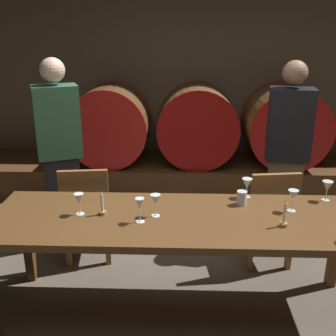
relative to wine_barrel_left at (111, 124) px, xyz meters
name	(u,v)px	position (x,y,z in m)	size (l,w,h in m)	color
ground_plane	(201,298)	(1.03, -2.19, -0.83)	(8.73, 8.73, 0.00)	brown
back_wall	(195,67)	(1.03, 0.55, 0.63)	(6.72, 0.24, 2.94)	brown
barrel_shelf	(194,175)	(1.03, 0.00, -0.65)	(6.04, 0.90, 0.37)	#4C2D16
wine_barrel_left	(111,124)	(0.00, 0.00, 0.00)	(0.94, 0.78, 0.94)	#513319
wine_barrel_center	(197,125)	(1.05, 0.00, 0.00)	(0.94, 0.78, 0.94)	brown
wine_barrel_right	(284,126)	(2.10, 0.00, 0.00)	(0.94, 0.78, 0.94)	brown
dining_table	(180,226)	(0.86, -2.33, -0.15)	(2.59, 0.81, 0.76)	brown
chair_left	(87,209)	(0.06, -1.66, -0.35)	(0.45, 0.45, 0.88)	brown
chair_right	(269,213)	(1.61, -1.69, -0.35)	(0.45, 0.45, 0.88)	brown
guest_left	(60,154)	(-0.22, -1.36, 0.05)	(0.44, 0.37, 1.73)	black
guest_right	(287,154)	(1.82, -1.28, 0.04)	(0.41, 0.30, 1.70)	brown
candle_left	(102,208)	(0.33, -2.31, -0.03)	(0.05, 0.05, 0.17)	olive
candle_right	(284,219)	(1.53, -2.44, -0.03)	(0.05, 0.05, 0.19)	olive
wine_glass_far_left	(79,200)	(0.18, -2.31, 0.03)	(0.07, 0.07, 0.15)	white
wine_glass_left	(140,205)	(0.60, -2.41, 0.05)	(0.06, 0.06, 0.17)	white
wine_glass_center_left	(155,200)	(0.70, -2.32, 0.04)	(0.07, 0.07, 0.16)	silver
wine_glass_center_right	(247,184)	(1.36, -1.98, 0.03)	(0.08, 0.08, 0.15)	silver
wine_glass_right	(293,195)	(1.63, -2.21, 0.04)	(0.07, 0.07, 0.16)	silver
wine_glass_far_right	(327,186)	(1.93, -2.02, 0.03)	(0.08, 0.08, 0.15)	silver
cup_left	(242,198)	(1.30, -2.11, -0.02)	(0.07, 0.07, 0.10)	silver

